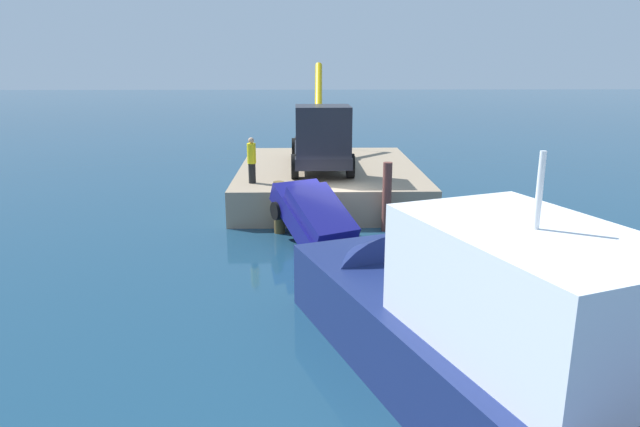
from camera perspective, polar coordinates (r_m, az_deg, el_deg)
name	(u,v)px	position (r m, az deg, el deg)	size (l,w,h in m)	color
ground	(334,229)	(21.00, 1.39, -1.59)	(200.00, 200.00, 0.00)	navy
dock	(328,180)	(26.18, 0.85, 3.34)	(10.75, 7.94, 1.37)	gray
crane_truck	(321,140)	(24.44, 0.12, 7.38)	(9.66, 2.67, 4.52)	black
dock_worker	(252,160)	(22.32, -6.85, 5.34)	(0.34, 0.34, 1.78)	black
salvaged_car	(321,226)	(18.86, 0.08, -1.27)	(4.69, 3.58, 2.79)	navy
moored_yacht	(443,331)	(11.92, 12.21, -11.43)	(13.87, 7.98, 6.02)	navy
piling_near	(279,207)	(20.39, -4.10, 0.61)	(0.39, 0.39, 1.88)	brown
piling_mid	(387,197)	(20.64, 6.70, 1.65)	(0.33, 0.33, 2.53)	brown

